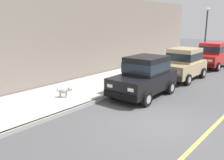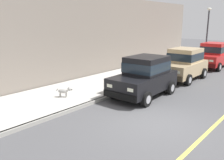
{
  "view_description": "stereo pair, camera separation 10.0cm",
  "coord_description": "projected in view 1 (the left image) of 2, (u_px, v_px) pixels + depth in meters",
  "views": [
    {
      "loc": [
        3.84,
        -7.21,
        3.51
      ],
      "look_at": [
        -3.12,
        1.14,
        0.85
      ],
      "focal_mm": 39.02,
      "sensor_mm": 36.0,
      "label": 1
    },
    {
      "loc": [
        3.91,
        -7.14,
        3.51
      ],
      "look_at": [
        -3.12,
        1.14,
        0.85
      ],
      "focal_mm": 39.02,
      "sensor_mm": 36.0,
      "label": 2
    }
  ],
  "objects": [
    {
      "name": "ground_plane",
      "position": [
        159.0,
        123.0,
        8.6
      ],
      "size": [
        80.0,
        80.0,
        0.0
      ],
      "primitive_type": "plane",
      "color": "#4C4C4F"
    },
    {
      "name": "car_black_hatchback",
      "position": [
        144.0,
        76.0,
        11.47
      ],
      "size": [
        2.03,
        3.84,
        1.88
      ],
      "color": "black",
      "rests_on": "ground"
    },
    {
      "name": "street_lamp",
      "position": [
        206.0,
        28.0,
        20.72
      ],
      "size": [
        0.36,
        0.36,
        4.42
      ],
      "color": "#2D2D33",
      "rests_on": "sidewalk"
    },
    {
      "name": "lane_centre_line",
      "position": [
        204.0,
        136.0,
        7.6
      ],
      "size": [
        0.12,
        57.6,
        0.01
      ],
      "primitive_type": "cube",
      "color": "#E0D64C",
      "rests_on": "ground"
    },
    {
      "name": "dog_grey",
      "position": [
        64.0,
        91.0,
        10.93
      ],
      "size": [
        0.62,
        0.52,
        0.49
      ],
      "color": "#999691",
      "rests_on": "sidewalk"
    },
    {
      "name": "building_facade",
      "position": [
        117.0,
        35.0,
        17.21
      ],
      "size": [
        0.5,
        20.0,
        5.03
      ],
      "primitive_type": "cube",
      "color": "slate",
      "rests_on": "ground"
    },
    {
      "name": "curb",
      "position": [
        94.0,
        102.0,
        10.57
      ],
      "size": [
        0.16,
        64.0,
        0.14
      ],
      "primitive_type": "cube",
      "color": "gray",
      "rests_on": "ground"
    },
    {
      "name": "sidewalk",
      "position": [
        67.0,
        94.0,
        11.69
      ],
      "size": [
        3.6,
        64.0,
        0.14
      ],
      "primitive_type": "cube",
      "color": "#B7B5AD",
      "rests_on": "ground"
    },
    {
      "name": "car_tan_hatchback",
      "position": [
        183.0,
        63.0,
        14.8
      ],
      "size": [
        1.96,
        3.8,
        1.88
      ],
      "color": "tan",
      "rests_on": "ground"
    },
    {
      "name": "car_red_hatchback",
      "position": [
        212.0,
        55.0,
        18.55
      ],
      "size": [
        1.97,
        3.81,
        1.88
      ],
      "color": "red",
      "rests_on": "ground"
    }
  ]
}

